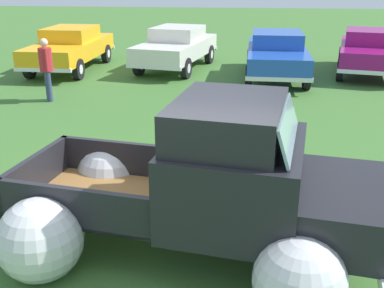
{
  "coord_description": "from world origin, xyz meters",
  "views": [
    {
      "loc": [
        0.67,
        -4.84,
        3.21
      ],
      "look_at": [
        0.0,
        1.22,
        0.91
      ],
      "focal_mm": 42.82,
      "sensor_mm": 36.0,
      "label": 1
    }
  ],
  "objects": [
    {
      "name": "vintage_pickup_truck",
      "position": [
        0.38,
        -0.06,
        0.76
      ],
      "size": [
        4.85,
        3.3,
        1.96
      ],
      "rotation": [
        0.0,
        0.0,
        -0.15
      ],
      "color": "black",
      "rests_on": "ground"
    },
    {
      "name": "show_car_0",
      "position": [
        -5.24,
        10.47,
        0.78
      ],
      "size": [
        1.86,
        4.66,
        1.43
      ],
      "rotation": [
        0.0,
        0.0,
        -1.58
      ],
      "color": "black",
      "rests_on": "ground"
    },
    {
      "name": "spectator_0",
      "position": [
        -4.36,
        6.43,
        0.92
      ],
      "size": [
        0.46,
        0.51,
        1.62
      ],
      "rotation": [
        0.0,
        0.0,
        0.48
      ],
      "color": "navy",
      "rests_on": "ground"
    },
    {
      "name": "show_car_1",
      "position": [
        -1.62,
        11.02,
        0.78
      ],
      "size": [
        2.62,
        4.59,
        1.43
      ],
      "rotation": [
        0.0,
        0.0,
        -1.77
      ],
      "color": "black",
      "rests_on": "ground"
    },
    {
      "name": "ground_plane",
      "position": [
        0.0,
        0.0,
        0.0
      ],
      "size": [
        80.0,
        80.0,
        0.0
      ],
      "primitive_type": "plane",
      "color": "#3D6B2D"
    },
    {
      "name": "show_car_3",
      "position": [
        4.8,
        10.86,
        0.78
      ],
      "size": [
        2.67,
        4.48,
        1.43
      ],
      "rotation": [
        0.0,
        0.0,
        -1.77
      ],
      "color": "black",
      "rests_on": "ground"
    },
    {
      "name": "lane_cone_1",
      "position": [
        0.79,
        2.59,
        0.31
      ],
      "size": [
        0.36,
        0.36,
        0.63
      ],
      "color": "black",
      "rests_on": "ground"
    },
    {
      "name": "show_car_2",
      "position": [
        1.73,
        9.95,
        0.78
      ],
      "size": [
        1.93,
        4.67,
        1.43
      ],
      "rotation": [
        0.0,
        0.0,
        -1.59
      ],
      "color": "black",
      "rests_on": "ground"
    }
  ]
}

